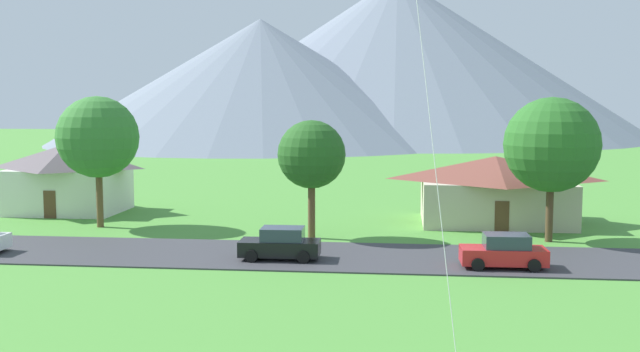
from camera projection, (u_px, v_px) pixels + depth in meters
road_strip at (318, 256)px, 39.48m from camera, size 160.00×7.50×0.08m
mountain_far_east_ridge at (397, 57)px, 171.62m from camera, size 113.84×113.84×37.16m
mountain_central_ridge at (261, 81)px, 147.02m from camera, size 83.55×83.55×24.70m
house_leftmost at (495, 188)px, 50.28m from camera, size 10.70×7.94×4.60m
house_left_center at (68, 177)px, 55.10m from camera, size 8.56×6.55×5.17m
tree_near_left at (98, 137)px, 48.18m from camera, size 5.38×5.38×8.69m
tree_left_of_center at (552, 145)px, 43.15m from camera, size 5.63×5.63×8.61m
tree_center at (312, 155)px, 44.32m from camera, size 4.15×4.15×7.22m
parked_car_black_mid_west at (281, 244)px, 38.45m from camera, size 4.23×2.14×1.68m
parked_car_red_mid_east at (504, 252)px, 36.51m from camera, size 4.25×2.17×1.68m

